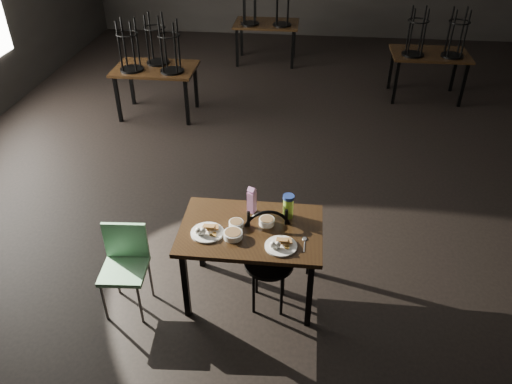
# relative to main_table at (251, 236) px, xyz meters

# --- Properties ---
(main_table) EXTENTS (1.20, 0.80, 0.75)m
(main_table) POSITION_rel_main_table_xyz_m (0.00, 0.00, 0.00)
(main_table) COLOR black
(main_table) RESTS_ON ground
(plate_left) EXTENTS (0.28, 0.28, 0.09)m
(plate_left) POSITION_rel_main_table_xyz_m (-0.35, -0.11, 0.10)
(plate_left) COLOR white
(plate_left) RESTS_ON main_table
(plate_right) EXTENTS (0.26, 0.26, 0.08)m
(plate_right) POSITION_rel_main_table_xyz_m (0.26, -0.21, 0.10)
(plate_right) COLOR white
(plate_right) RESTS_ON main_table
(bowl_near) EXTENTS (0.12, 0.12, 0.05)m
(bowl_near) POSITION_rel_main_table_xyz_m (-0.13, 0.02, 0.11)
(bowl_near) COLOR white
(bowl_near) RESTS_ON main_table
(bowl_far) EXTENTS (0.13, 0.13, 0.05)m
(bowl_far) POSITION_rel_main_table_xyz_m (0.13, 0.07, 0.11)
(bowl_far) COLOR white
(bowl_far) RESTS_ON main_table
(bowl_big) EXTENTS (0.16, 0.16, 0.05)m
(bowl_big) POSITION_rel_main_table_xyz_m (-0.13, -0.14, 0.11)
(bowl_big) COLOR white
(bowl_big) RESTS_ON main_table
(juice_carton) EXTENTS (0.08, 0.08, 0.25)m
(juice_carton) POSITION_rel_main_table_xyz_m (-0.02, 0.24, 0.20)
(juice_carton) COLOR #971B89
(juice_carton) RESTS_ON main_table
(water_bottle) EXTENTS (0.11, 0.11, 0.22)m
(water_bottle) POSITION_rel_main_table_xyz_m (0.30, 0.20, 0.19)
(water_bottle) COLOR #A4DB40
(water_bottle) RESTS_ON main_table
(spoon) EXTENTS (0.04, 0.20, 0.01)m
(spoon) POSITION_rel_main_table_xyz_m (0.45, -0.11, 0.08)
(spoon) COLOR silver
(spoon) RESTS_ON main_table
(bentwood_chair) EXTENTS (0.45, 0.44, 0.90)m
(bentwood_chair) POSITION_rel_main_table_xyz_m (0.15, -0.04, -0.14)
(bentwood_chair) COLOR black
(bentwood_chair) RESTS_ON ground
(school_chair) EXTENTS (0.40, 0.40, 0.81)m
(school_chair) POSITION_rel_main_table_xyz_m (-1.05, -0.23, -0.18)
(school_chair) COLOR #7EC590
(school_chair) RESTS_ON ground
(bg_table_left) EXTENTS (1.20, 0.80, 1.48)m
(bg_table_left) POSITION_rel_main_table_xyz_m (-1.86, 3.64, 0.11)
(bg_table_left) COLOR black
(bg_table_left) RESTS_ON ground
(bg_table_right) EXTENTS (1.20, 0.80, 1.48)m
(bg_table_right) POSITION_rel_main_table_xyz_m (2.31, 4.73, 0.08)
(bg_table_right) COLOR black
(bg_table_right) RESTS_ON ground
(bg_table_far) EXTENTS (1.20, 0.80, 1.48)m
(bg_table_far) POSITION_rel_main_table_xyz_m (-0.43, 6.16, 0.08)
(bg_table_far) COLOR black
(bg_table_far) RESTS_ON ground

